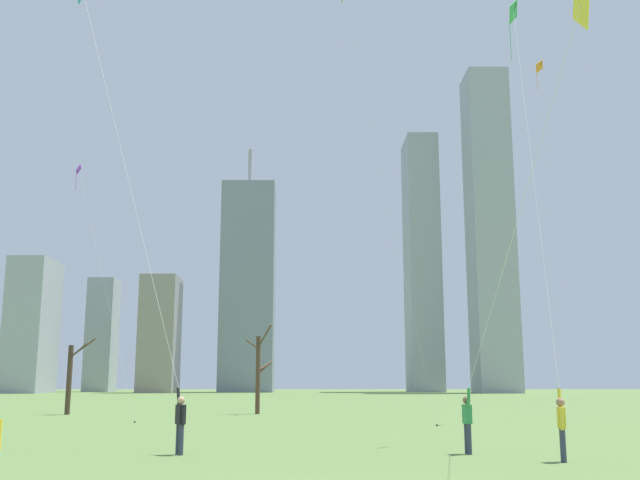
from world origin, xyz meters
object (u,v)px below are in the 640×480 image
object	(u,v)px
kite_flyer_midfield_left_yellow	(482,368)
kite_flyer_midfield_right_teal	(157,319)
distant_kite_high_overhead_white	(351,36)
bare_tree_rightmost	(71,375)
kite_flyer_foreground_right_green	(551,335)
distant_kite_drifting_left_orange	(542,108)
bare_tree_left_of_center	(259,371)
distant_kite_low_near_trees_purple	(86,202)

from	to	relation	value
kite_flyer_midfield_left_yellow	kite_flyer_midfield_right_teal	bearing A→B (deg)	168.43
distant_kite_high_overhead_white	bare_tree_rightmost	distance (m)	27.44
kite_flyer_foreground_right_green	distant_kite_drifting_left_orange	distance (m)	22.86
bare_tree_left_of_center	distant_kite_low_near_trees_purple	bearing A→B (deg)	-139.25
kite_flyer_midfield_right_teal	distant_kite_low_near_trees_purple	world-z (taller)	kite_flyer_midfield_right_teal
kite_flyer_midfield_left_yellow	bare_tree_left_of_center	distance (m)	29.22
bare_tree_left_of_center	bare_tree_rightmost	distance (m)	11.95
bare_tree_rightmost	kite_flyer_midfield_right_teal	bearing A→B (deg)	-67.47
kite_flyer_midfield_left_yellow	bare_tree_left_of_center	world-z (taller)	kite_flyer_midfield_left_yellow
kite_flyer_midfield_right_teal	bare_tree_rightmost	distance (m)	27.63
bare_tree_rightmost	distant_kite_drifting_left_orange	bearing A→B (deg)	-19.48
kite_flyer_midfield_right_teal	distant_kite_high_overhead_white	distance (m)	26.04
distant_kite_drifting_left_orange	distant_kite_low_near_trees_purple	world-z (taller)	distant_kite_drifting_left_orange
distant_kite_low_near_trees_purple	bare_tree_left_of_center	bearing A→B (deg)	40.75
bare_tree_left_of_center	bare_tree_rightmost	xyz separation A→B (m)	(-11.93, -0.70, -0.29)
kite_flyer_midfield_left_yellow	distant_kite_drifting_left_orange	bearing A→B (deg)	65.57
bare_tree_rightmost	kite_flyer_midfield_left_yellow	bearing A→B (deg)	-53.95
bare_tree_left_of_center	bare_tree_rightmost	world-z (taller)	bare_tree_left_of_center
distant_kite_high_overhead_white	kite_flyer_midfield_right_teal	bearing A→B (deg)	-111.93
kite_flyer_foreground_right_green	distant_kite_high_overhead_white	xyz separation A→B (m)	(-4.34, 19.32, 18.59)
kite_flyer_foreground_right_green	distant_kite_low_near_trees_purple	size ratio (longest dim) A/B	1.15
kite_flyer_midfield_left_yellow	bare_tree_rightmost	bearing A→B (deg)	126.05
kite_flyer_foreground_right_green	distant_kite_drifting_left_orange	size ratio (longest dim) A/B	0.84
kite_flyer_midfield_left_yellow	kite_flyer_midfield_right_teal	distance (m)	9.68
distant_kite_high_overhead_white	distant_kite_low_near_trees_purple	distance (m)	18.02
bare_tree_left_of_center	bare_tree_rightmost	size ratio (longest dim) A/B	1.18
kite_flyer_midfield_right_teal	distant_kite_low_near_trees_purple	size ratio (longest dim) A/B	1.20
distant_kite_drifting_left_orange	bare_tree_left_of_center	bearing A→B (deg)	146.52
kite_flyer_midfield_left_yellow	distant_kite_low_near_trees_purple	distance (m)	28.20
kite_flyer_midfield_left_yellow	kite_flyer_foreground_right_green	size ratio (longest dim) A/B	0.64
distant_kite_low_near_trees_purple	bare_tree_rightmost	size ratio (longest dim) A/B	2.96
kite_flyer_midfield_left_yellow	distant_kite_drifting_left_orange	xyz separation A→B (m)	(7.96, 17.53, 14.37)
distant_kite_low_near_trees_purple	bare_tree_rightmost	xyz separation A→B (m)	(-2.56, 7.37, -9.56)
kite_flyer_midfield_right_teal	distant_kite_high_overhead_white	size ratio (longest dim) A/B	0.69
kite_flyer_foreground_right_green	bare_tree_rightmost	world-z (taller)	kite_flyer_foreground_right_green
kite_flyer_midfield_left_yellow	bare_tree_left_of_center	bearing A→B (deg)	105.93
kite_flyer_midfield_right_teal	bare_tree_rightmost	xyz separation A→B (m)	(-10.57, 25.48, -1.46)
kite_flyer_midfield_left_yellow	distant_kite_low_near_trees_purple	size ratio (longest dim) A/B	0.74
distant_kite_low_near_trees_purple	kite_flyer_midfield_left_yellow	bearing A→B (deg)	-49.04
distant_kite_drifting_left_orange	bare_tree_rightmost	bearing A→B (deg)	160.52
kite_flyer_foreground_right_green	distant_kite_drifting_left_orange	xyz separation A→B (m)	(5.97, 17.48, 13.48)
kite_flyer_midfield_right_teal	distant_kite_drifting_left_orange	world-z (taller)	distant_kite_drifting_left_orange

